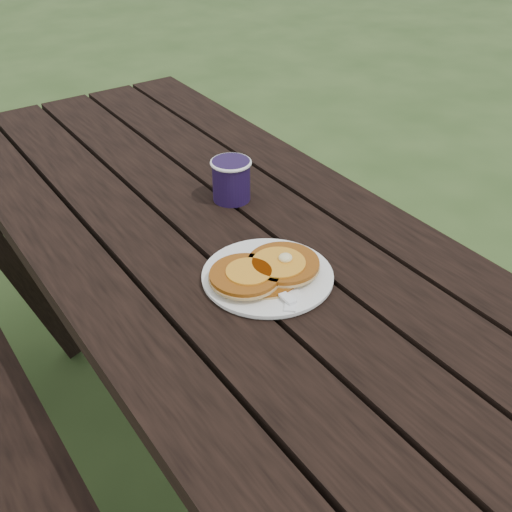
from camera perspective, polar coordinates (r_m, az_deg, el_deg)
ground at (r=1.87m, az=-2.77°, el=-17.14°), size 60.00×60.00×0.00m
picnic_table at (r=1.60m, az=-3.14°, el=-8.93°), size 1.36×1.80×0.75m
plate at (r=1.20m, az=1.04°, el=-1.85°), size 0.31×0.31×0.01m
pancake_stack at (r=1.18m, az=0.86°, el=-1.31°), size 0.21×0.14×0.04m
knife at (r=1.18m, az=3.40°, el=-2.23°), size 0.14×0.15×0.00m
fork at (r=1.15m, az=1.70°, el=-2.80°), size 0.03×0.16×0.01m
coffee_cup at (r=1.44m, az=-2.22°, el=6.98°), size 0.09×0.09×0.10m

